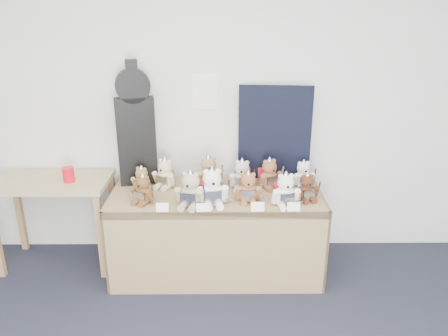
{
  "coord_description": "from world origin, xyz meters",
  "views": [
    {
      "loc": [
        0.22,
        -1.19,
        2.14
      ],
      "look_at": [
        0.25,
        1.97,
        0.97
      ],
      "focal_mm": 35.0,
      "sensor_mm": 36.0,
      "label": 1
    }
  ],
  "objects_px": {
    "side_table": "(54,194)",
    "teddy_front_far_right": "(285,191)",
    "teddy_back_centre_left": "(209,173)",
    "teddy_front_left": "(191,191)",
    "teddy_back_right": "(269,175)",
    "teddy_front_far_left": "(143,190)",
    "teddy_back_centre_right": "(242,176)",
    "teddy_front_end": "(307,188)",
    "teddy_front_centre": "(212,189)",
    "teddy_back_end": "(303,175)",
    "guitar_case": "(135,126)",
    "display_table": "(216,214)",
    "teddy_back_far_left": "(142,180)",
    "teddy_front_right": "(248,188)",
    "teddy_back_left": "(165,175)",
    "red_cup": "(68,175)"
  },
  "relations": [
    {
      "from": "teddy_front_far_right",
      "to": "teddy_back_centre_left",
      "type": "height_order",
      "value": "teddy_back_centre_left"
    },
    {
      "from": "teddy_back_right",
      "to": "teddy_front_centre",
      "type": "bearing_deg",
      "value": -169.1
    },
    {
      "from": "display_table",
      "to": "teddy_front_centre",
      "type": "distance_m",
      "value": 0.32
    },
    {
      "from": "display_table",
      "to": "teddy_back_left",
      "type": "distance_m",
      "value": 0.54
    },
    {
      "from": "teddy_back_left",
      "to": "teddy_back_end",
      "type": "height_order",
      "value": "teddy_back_left"
    },
    {
      "from": "teddy_front_far_left",
      "to": "teddy_back_end",
      "type": "bearing_deg",
      "value": 40.38
    },
    {
      "from": "teddy_back_left",
      "to": "teddy_back_right",
      "type": "height_order",
      "value": "teddy_back_right"
    },
    {
      "from": "teddy_front_far_left",
      "to": "teddy_back_far_left",
      "type": "relative_size",
      "value": 1.11
    },
    {
      "from": "side_table",
      "to": "teddy_back_centre_left",
      "type": "relative_size",
      "value": 3.17
    },
    {
      "from": "teddy_front_centre",
      "to": "teddy_back_end",
      "type": "distance_m",
      "value": 0.84
    },
    {
      "from": "side_table",
      "to": "guitar_case",
      "type": "xyz_separation_m",
      "value": [
        0.71,
        0.09,
        0.56
      ]
    },
    {
      "from": "teddy_front_left",
      "to": "teddy_front_far_right",
      "type": "distance_m",
      "value": 0.72
    },
    {
      "from": "teddy_front_far_left",
      "to": "teddy_back_centre_left",
      "type": "relative_size",
      "value": 0.85
    },
    {
      "from": "teddy_front_right",
      "to": "teddy_back_right",
      "type": "xyz_separation_m",
      "value": [
        0.19,
        0.28,
        0.0
      ]
    },
    {
      "from": "teddy_back_centre_left",
      "to": "teddy_back_centre_right",
      "type": "relative_size",
      "value": 1.06
    },
    {
      "from": "teddy_back_end",
      "to": "side_table",
      "type": "bearing_deg",
      "value": 170.93
    },
    {
      "from": "teddy_front_centre",
      "to": "teddy_back_centre_left",
      "type": "relative_size",
      "value": 1.1
    },
    {
      "from": "teddy_front_far_left",
      "to": "teddy_back_left",
      "type": "distance_m",
      "value": 0.33
    },
    {
      "from": "teddy_back_centre_right",
      "to": "teddy_front_right",
      "type": "bearing_deg",
      "value": -75.23
    },
    {
      "from": "teddy_front_centre",
      "to": "side_table",
      "type": "bearing_deg",
      "value": 157.45
    },
    {
      "from": "teddy_front_end",
      "to": "teddy_back_centre_right",
      "type": "relative_size",
      "value": 0.86
    },
    {
      "from": "teddy_front_end",
      "to": "teddy_back_centre_right",
      "type": "bearing_deg",
      "value": 142.21
    },
    {
      "from": "teddy_front_left",
      "to": "teddy_back_far_left",
      "type": "xyz_separation_m",
      "value": [
        -0.42,
        0.31,
        -0.03
      ]
    },
    {
      "from": "teddy_back_far_left",
      "to": "teddy_back_centre_left",
      "type": "bearing_deg",
      "value": 31.38
    },
    {
      "from": "teddy_front_far_right",
      "to": "red_cup",
      "type": "bearing_deg",
      "value": 163.78
    },
    {
      "from": "display_table",
      "to": "teddy_back_centre_left",
      "type": "height_order",
      "value": "teddy_back_centre_left"
    },
    {
      "from": "teddy_back_centre_left",
      "to": "teddy_back_end",
      "type": "xyz_separation_m",
      "value": [
        0.79,
        -0.01,
        -0.02
      ]
    },
    {
      "from": "side_table",
      "to": "teddy_front_centre",
      "type": "xyz_separation_m",
      "value": [
        1.35,
        -0.35,
        0.19
      ]
    },
    {
      "from": "display_table",
      "to": "teddy_back_end",
      "type": "xyz_separation_m",
      "value": [
        0.73,
        0.22,
        0.25
      ]
    },
    {
      "from": "side_table",
      "to": "teddy_front_far_right",
      "type": "height_order",
      "value": "teddy_front_far_right"
    },
    {
      "from": "teddy_back_left",
      "to": "teddy_front_left",
      "type": "bearing_deg",
      "value": -34.06
    },
    {
      "from": "teddy_front_left",
      "to": "teddy_back_centre_right",
      "type": "relative_size",
      "value": 1.12
    },
    {
      "from": "teddy_front_right",
      "to": "teddy_back_left",
      "type": "relative_size",
      "value": 0.97
    },
    {
      "from": "teddy_front_far_left",
      "to": "teddy_back_centre_right",
      "type": "bearing_deg",
      "value": 45.73
    },
    {
      "from": "teddy_front_end",
      "to": "teddy_front_centre",
      "type": "bearing_deg",
      "value": 173.43
    },
    {
      "from": "teddy_front_left",
      "to": "teddy_back_right",
      "type": "xyz_separation_m",
      "value": [
        0.63,
        0.36,
        -0.01
      ]
    },
    {
      "from": "teddy_front_far_left",
      "to": "teddy_front_far_right",
      "type": "distance_m",
      "value": 1.09
    },
    {
      "from": "teddy_back_centre_left",
      "to": "teddy_back_centre_right",
      "type": "xyz_separation_m",
      "value": [
        0.28,
        -0.05,
        -0.01
      ]
    },
    {
      "from": "teddy_front_centre",
      "to": "teddy_back_end",
      "type": "relative_size",
      "value": 1.31
    },
    {
      "from": "teddy_back_right",
      "to": "teddy_back_centre_left",
      "type": "bearing_deg",
      "value": 151.81
    },
    {
      "from": "teddy_back_right",
      "to": "teddy_back_far_left",
      "type": "distance_m",
      "value": 1.06
    },
    {
      "from": "guitar_case",
      "to": "teddy_back_far_left",
      "type": "xyz_separation_m",
      "value": [
        0.05,
        -0.16,
        -0.42
      ]
    },
    {
      "from": "display_table",
      "to": "teddy_front_centre",
      "type": "height_order",
      "value": "teddy_front_centre"
    },
    {
      "from": "teddy_front_left",
      "to": "teddy_front_end",
      "type": "xyz_separation_m",
      "value": [
        0.9,
        0.1,
        -0.03
      ]
    },
    {
      "from": "teddy_front_far_left",
      "to": "teddy_back_end",
      "type": "xyz_separation_m",
      "value": [
        1.29,
        0.32,
        -0.0
      ]
    },
    {
      "from": "display_table",
      "to": "teddy_front_right",
      "type": "xyz_separation_m",
      "value": [
        0.25,
        -0.09,
        0.26
      ]
    },
    {
      "from": "guitar_case",
      "to": "teddy_back_centre_left",
      "type": "distance_m",
      "value": 0.72
    },
    {
      "from": "teddy_front_left",
      "to": "teddy_back_far_left",
      "type": "distance_m",
      "value": 0.52
    },
    {
      "from": "display_table",
      "to": "side_table",
      "type": "bearing_deg",
      "value": 171.71
    },
    {
      "from": "red_cup",
      "to": "teddy_front_far_left",
      "type": "xyz_separation_m",
      "value": [
        0.65,
        -0.26,
        -0.03
      ]
    }
  ]
}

